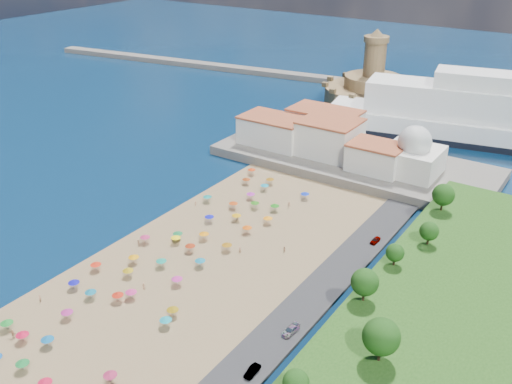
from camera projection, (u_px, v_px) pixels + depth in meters
The scene contains 11 objects.
ground at pixel (184, 256), 136.45m from camera, with size 700.00×700.00×0.00m, color #071938.
terrace at pixel (353, 161), 185.47m from camera, with size 90.00×36.00×3.00m, color #59544C.
jetty at pixel (340, 121), 222.84m from camera, with size 18.00×70.00×2.40m, color #59544C.
breakwater at pixel (212, 66), 305.57m from camera, with size 200.00×7.00×2.60m, color #59544C.
waterfront_buildings at pixel (320, 135), 189.72m from camera, with size 57.00×29.00×11.00m.
domed_building at pixel (413, 155), 170.72m from camera, with size 16.00×16.00×15.00m.
fortress at pixel (372, 90), 242.93m from camera, with size 40.00×40.00×32.40m.
beach_parasols at pixel (149, 267), 127.99m from camera, with size 33.36×115.61×2.20m.
beachgoers at pixel (170, 255), 134.79m from camera, with size 34.48×88.54×1.87m.
parked_cars at pixel (309, 311), 115.18m from camera, with size 2.26×57.90×1.29m.
hillside_trees at pixel (362, 307), 101.92m from camera, with size 14.96×109.63×8.15m.
Camera 1 is at (78.97, -87.13, 72.95)m, focal length 40.00 mm.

